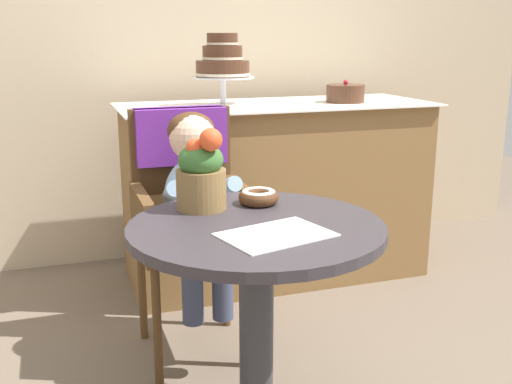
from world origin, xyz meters
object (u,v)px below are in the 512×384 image
(wicker_chair, at_px, (187,191))
(flower_vase, at_px, (201,173))
(donut_front, at_px, (259,196))
(cafe_table, at_px, (256,294))
(round_layer_cake, at_px, (345,93))
(seated_child, at_px, (196,191))
(tiered_cake_stand, at_px, (223,63))

(wicker_chair, distance_m, flower_vase, 0.57)
(donut_front, bearing_deg, cafe_table, -110.77)
(donut_front, distance_m, round_layer_cake, 1.37)
(wicker_chair, bearing_deg, round_layer_cake, 35.24)
(cafe_table, distance_m, seated_child, 0.60)
(seated_child, relative_size, flower_vase, 2.90)
(donut_front, height_order, tiered_cake_stand, tiered_cake_stand)
(wicker_chair, relative_size, tiered_cake_stand, 2.81)
(seated_child, relative_size, donut_front, 5.78)
(wicker_chair, xyz_separation_m, donut_front, (0.11, -0.54, 0.10))
(donut_front, height_order, round_layer_cake, round_layer_cake)
(flower_vase, distance_m, round_layer_cake, 1.47)
(tiered_cake_stand, xyz_separation_m, round_layer_cake, (0.63, -0.04, -0.16))
(cafe_table, relative_size, donut_front, 5.73)
(donut_front, xyz_separation_m, tiered_cake_stand, (0.20, 1.11, 0.36))
(cafe_table, height_order, seated_child, seated_child)
(cafe_table, height_order, flower_vase, flower_vase)
(cafe_table, relative_size, tiered_cake_stand, 2.12)
(wicker_chair, height_order, donut_front, wicker_chair)
(cafe_table, xyz_separation_m, round_layer_cake, (0.90, 1.26, 0.44))
(donut_front, relative_size, flower_vase, 0.50)
(wicker_chair, bearing_deg, cafe_table, -80.87)
(donut_front, distance_m, tiered_cake_stand, 1.18)
(flower_vase, distance_m, tiered_cake_stand, 1.20)
(cafe_table, xyz_separation_m, seated_child, (-0.04, 0.58, 0.17))
(flower_vase, xyz_separation_m, tiered_cake_stand, (0.38, 1.11, 0.27))
(wicker_chair, bearing_deg, donut_front, -72.35)
(cafe_table, relative_size, flower_vase, 2.87)
(seated_child, bearing_deg, tiered_cake_stand, 66.72)
(cafe_table, bearing_deg, wicker_chair, 93.00)
(cafe_table, height_order, round_layer_cake, round_layer_cake)
(donut_front, bearing_deg, round_layer_cake, 52.07)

